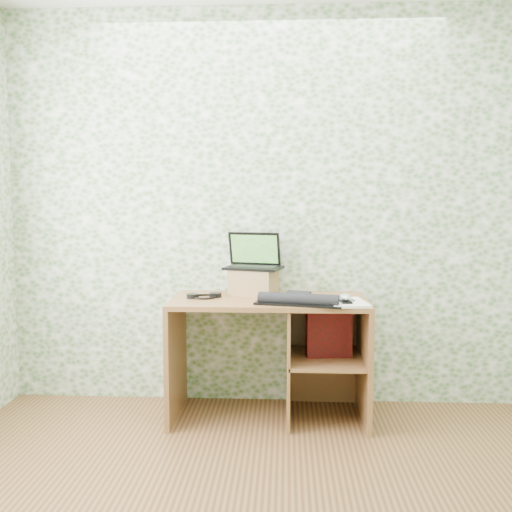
# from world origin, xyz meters

# --- Properties ---
(wall_back) EXTENTS (3.50, 0.00, 3.50)m
(wall_back) POSITION_xyz_m (0.00, 1.75, 1.30)
(wall_back) COLOR white
(wall_back) RESTS_ON ground
(desk) EXTENTS (1.20, 0.60, 0.75)m
(desk) POSITION_xyz_m (0.08, 1.47, 0.48)
(desk) COLOR brown
(desk) RESTS_ON floor
(riser) EXTENTS (0.32, 0.29, 0.16)m
(riser) POSITION_xyz_m (-0.10, 1.58, 0.83)
(riser) COLOR brown
(riser) RESTS_ON desk
(laptop) EXTENTS (0.40, 0.33, 0.23)m
(laptop) POSITION_xyz_m (-0.10, 1.62, 0.97)
(laptop) COLOR black
(laptop) RESTS_ON riser
(keyboard) EXTENTS (0.52, 0.35, 0.07)m
(keyboard) POSITION_xyz_m (0.17, 1.28, 0.77)
(keyboard) COLOR black
(keyboard) RESTS_ON desk
(headphones) EXTENTS (0.21, 0.20, 0.03)m
(headphones) POSITION_xyz_m (-0.40, 1.45, 0.76)
(headphones) COLOR black
(headphones) RESTS_ON desk
(notepad) EXTENTS (0.25, 0.33, 0.01)m
(notepad) POSITION_xyz_m (0.46, 1.29, 0.76)
(notepad) COLOR white
(notepad) RESTS_ON desk
(mouse) EXTENTS (0.09, 0.12, 0.04)m
(mouse) POSITION_xyz_m (0.45, 1.25, 0.78)
(mouse) COLOR silver
(mouse) RESTS_ON notepad
(pen) EXTENTS (0.04, 0.13, 0.01)m
(pen) POSITION_xyz_m (0.49, 1.35, 0.77)
(pen) COLOR black
(pen) RESTS_ON notepad
(red_box) EXTENTS (0.28, 0.12, 0.33)m
(red_box) POSITION_xyz_m (0.37, 1.44, 0.56)
(red_box) COLOR maroon
(red_box) RESTS_ON desk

